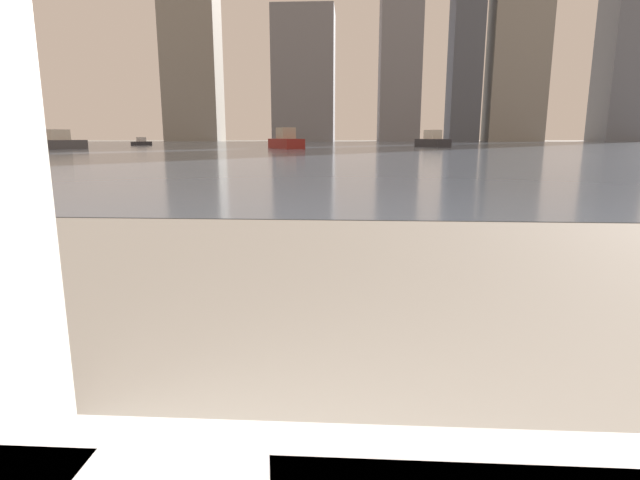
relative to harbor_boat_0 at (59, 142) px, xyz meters
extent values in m
cube|color=white|center=(26.13, -43.81, 0.02)|extent=(0.26, 0.20, 0.04)
cube|color=slate|center=(26.26, 17.42, -0.62)|extent=(180.00, 110.00, 0.01)
cube|color=#4C4C51|center=(0.00, 0.00, -0.21)|extent=(3.77, 4.86, 0.82)
cube|color=silver|center=(0.00, 0.00, 0.67)|extent=(1.90, 2.11, 0.94)
cube|color=#2D2D33|center=(35.47, 12.19, -0.19)|extent=(3.43, 5.19, 0.86)
cube|color=silver|center=(35.47, 12.19, 0.73)|extent=(1.84, 2.17, 0.98)
cube|color=#2D2D33|center=(-0.79, 20.19, -0.38)|extent=(1.95, 2.93, 0.49)
cube|color=silver|center=(-0.79, 20.19, 0.15)|extent=(1.04, 1.23, 0.56)
cube|color=maroon|center=(20.24, 3.86, -0.16)|extent=(4.07, 5.50, 0.92)
cube|color=#B2A893|center=(20.24, 3.86, 0.83)|extent=(2.09, 2.36, 1.05)
cube|color=gray|center=(-10.02, 73.42, 26.46)|extent=(12.50, 8.02, 54.18)
cube|color=slate|center=(15.84, 73.42, 13.77)|extent=(13.58, 12.55, 28.79)
cube|color=slate|center=(37.21, 73.42, 15.16)|extent=(8.92, 10.21, 31.58)
camera|label=1|loc=(26.40, -44.50, 0.53)|focal=28.00mm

